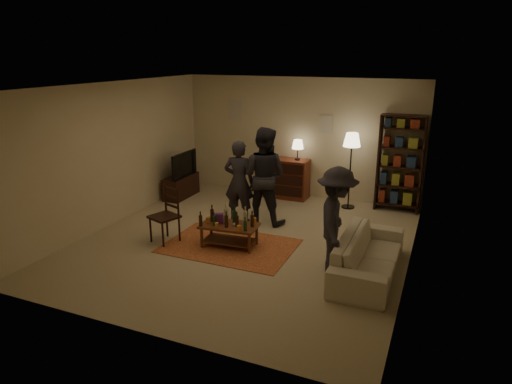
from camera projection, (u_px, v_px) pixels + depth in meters
The scene contains 13 objects.
floor at pixel (246, 241), 8.09m from camera, with size 6.00×6.00×0.00m, color #C6B793.
room_shell at pixel (273, 116), 10.43m from camera, with size 6.00×6.00×6.00m.
rug at pixel (230, 246), 7.89m from camera, with size 2.20×1.50×0.01m, color maroon.
coffee_table at pixel (229, 226), 7.78m from camera, with size 1.02×0.62×0.74m.
dining_chair at pixel (167, 212), 7.96m from camera, with size 0.56×0.56×1.01m.
tv_stand at pixel (181, 181), 10.48m from camera, with size 0.40×1.00×1.06m.
dresser at pixel (287, 177), 10.41m from camera, with size 1.00×0.50×1.36m.
bookshelf at pixel (400, 163), 9.40m from camera, with size 0.90×0.34×2.02m.
floor_lamp at pixel (352, 145), 9.45m from camera, with size 0.36×0.36×1.62m.
sofa at pixel (368, 255), 6.83m from camera, with size 2.08×0.81×0.61m, color beige.
person_left at pixel (239, 182), 8.83m from camera, with size 0.59×0.39×1.62m, color #26252D.
person_right at pixel (264, 176), 8.74m from camera, with size 0.91×0.71×1.88m, color #24232A.
person_by_sofa at pixel (336, 220), 6.80m from camera, with size 1.05×0.60×1.63m, color #2B2A32.
Camera 1 is at (3.09, -6.82, 3.21)m, focal length 32.00 mm.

